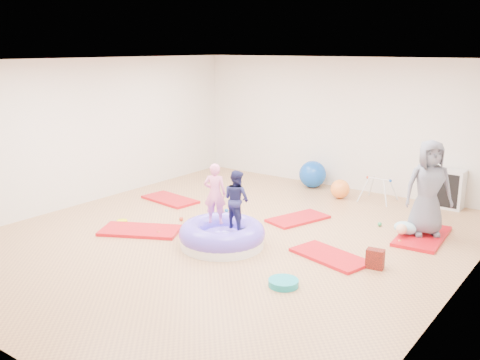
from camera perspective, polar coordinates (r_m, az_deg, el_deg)
The scene contains 19 objects.
room at distance 8.32m, azimuth -1.23°, elevation 2.94°, with size 7.01×8.01×2.81m.
gym_mat_front_left at distance 9.09m, azimuth -10.61°, elevation -5.31°, with size 1.29×0.65×0.05m, color red.
gym_mat_mid_left at distance 10.81m, azimuth -7.47°, elevation -2.07°, with size 1.17×0.58×0.05m, color red.
gym_mat_center_back at distance 9.60m, azimuth 6.21°, elevation -4.13°, with size 1.10×0.55×0.05m, color red.
gym_mat_right at distance 8.00m, azimuth 9.58°, elevation -8.03°, with size 1.15×0.57×0.05m, color red.
gym_mat_rear_right at distance 9.16m, azimuth 18.86°, elevation -5.69°, with size 1.33×0.67×0.06m, color red.
inflatable_cushion at distance 8.30m, azimuth -1.92°, elevation -5.97°, with size 1.34×1.34×0.42m.
child_pink at distance 8.20m, azimuth -2.69°, elevation -1.12°, with size 0.35×0.23×0.95m, color pink.
child_navy at distance 7.98m, azimuth -0.38°, elevation -1.73°, with size 0.43×0.34×0.90m, color #1F2051.
adult_caregiver at distance 8.99m, azimuth 19.47°, elevation -0.80°, with size 0.75×0.49×1.54m, color slate.
infant at distance 9.02m, azimuth 17.13°, elevation -4.94°, with size 0.37×0.37×0.22m.
ball_pit_balls at distance 8.98m, azimuth -0.02°, elevation -5.24°, with size 3.60×2.76×0.08m.
exercise_ball_blue at distance 11.76m, azimuth 7.75°, elevation 0.61°, with size 0.59×0.59×0.59m, color #0F4AB1.
exercise_ball_orange at distance 11.03m, azimuth 10.62°, elevation -0.94°, with size 0.39×0.39×0.39m, color orange.
infant_play_gym at distance 10.89m, azimuth 14.54°, elevation -0.65°, with size 0.64×0.60×0.49m.
cube_shelf at distance 10.94m, azimuth 20.86°, elevation -0.81°, with size 0.75×0.37×0.75m.
balance_disc at distance 7.04m, azimuth 4.66°, elevation -10.88°, with size 0.39×0.39×0.09m, color teal.
backpack at distance 7.73m, azimuth 14.21°, elevation -8.16°, with size 0.24×0.15×0.28m, color #A51B0E.
yellow_toy at distance 9.68m, azimuth -12.48°, elevation -4.28°, with size 0.19×0.19×0.03m, color #D3DA01.
Camera 1 is at (4.99, -6.47, 3.01)m, focal length 40.00 mm.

